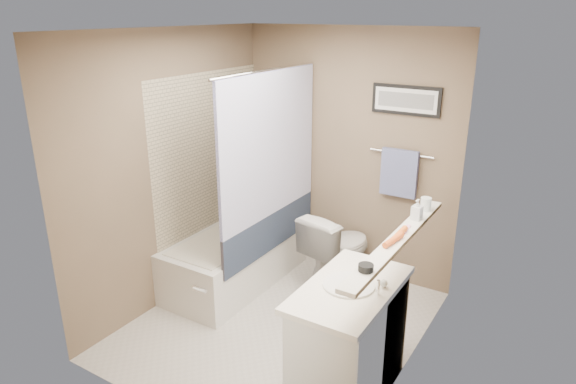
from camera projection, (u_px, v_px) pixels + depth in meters
The scene contains 33 objects.
ground at pixel (279, 324), 4.37m from camera, with size 2.50×2.50×0.00m, color #BDB7AF.
ceiling at pixel (277, 32), 3.57m from camera, with size 2.20×2.50×0.04m, color white.
wall_back at pixel (346, 155), 4.96m from camera, with size 2.20×0.04×2.40m, color brown.
wall_front at pixel (164, 252), 2.98m from camera, with size 2.20×0.04×2.40m, color brown.
wall_left at pixel (174, 170), 4.50m from camera, with size 0.04×2.50×2.40m, color brown.
wall_right at pixel (413, 220), 3.44m from camera, with size 0.04×2.50×2.40m, color brown.
tile_surround at pixel (211, 176), 4.98m from camera, with size 0.02×1.55×2.00m, color #C0B191.
curtain_rod at pixel (269, 70), 4.28m from camera, with size 0.02×0.02×1.55m, color silver.
curtain_upper at pixel (270, 146), 4.50m from camera, with size 0.03×1.45×1.28m, color white.
curtain_lower at pixel (271, 231), 4.78m from camera, with size 0.03×1.45×0.36m, color #27334A.
mirror at pixel (413, 165), 3.17m from camera, with size 0.02×1.60×1.00m, color silver.
shelf at pixel (398, 240), 3.37m from camera, with size 0.12×1.60×0.03m, color silver.
towel_bar at pixel (401, 153), 4.64m from camera, with size 0.02×0.02×0.60m, color silver.
towel at pixel (399, 173), 4.68m from camera, with size 0.34×0.05×0.44m, color #8B97CB.
art_frame at pixel (406, 100), 4.49m from camera, with size 0.62×0.03×0.26m, color black.
art_mat at pixel (406, 100), 4.48m from camera, with size 0.56×0.00×0.20m, color white.
art_image at pixel (405, 100), 4.48m from camera, with size 0.50×0.00×0.13m, color #595959.
door at pixel (240, 310), 2.77m from camera, with size 0.80×0.02×2.00m, color silver.
door_handle at pixel (199, 289), 2.97m from camera, with size 0.02×0.02×0.10m, color silver.
bathtub at pixel (236, 258), 4.98m from camera, with size 0.70×1.50×0.50m, color silver.
tub_rim at pixel (235, 235), 4.90m from camera, with size 0.56×1.36×0.02m, color beige.
toilet at pixel (338, 249), 4.87m from camera, with size 0.43×0.75×0.77m, color silver.
vanity at pixel (349, 344), 3.46m from camera, with size 0.50×0.90×0.80m, color white.
countertop at pixel (350, 289), 3.32m from camera, with size 0.54×0.96×0.04m, color white.
sink_basin at pixel (349, 285), 3.32m from camera, with size 0.34×0.34×0.01m, color white.
faucet_spout at pixel (378, 287), 3.21m from camera, with size 0.02×0.02×0.10m, color white.
faucet_knob at pixel (384, 283), 3.29m from camera, with size 0.05×0.05×0.05m, color silver.
candle_bowl_near at pixel (366, 268), 2.94m from camera, with size 0.09×0.09×0.04m, color black.
hair_brush_front at pixel (393, 240), 3.28m from camera, with size 0.04×0.04×0.22m, color #D9561E.
hair_brush_back at pixel (399, 234), 3.38m from camera, with size 0.04×0.04×0.22m, color orange.
pink_comb at pixel (406, 229), 3.49m from camera, with size 0.03×0.16×0.01m, color pink.
glass_jar at pixel (426, 204), 3.81m from camera, with size 0.08×0.08×0.10m, color silver.
soap_bottle at pixel (417, 210), 3.64m from camera, with size 0.07×0.07×0.15m, color #999999.
Camera 1 is at (2.03, -3.14, 2.53)m, focal length 32.00 mm.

